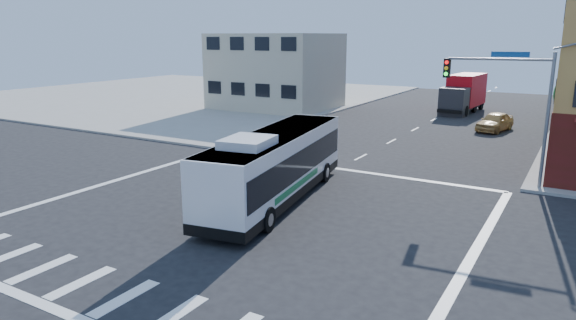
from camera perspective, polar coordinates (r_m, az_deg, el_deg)
The scene contains 7 objects.
ground at distance 22.98m, azimuth -4.48°, elevation -6.14°, with size 120.00×120.00×0.00m, color black.
sidewalk_nw at distance 71.32m, azimuth -11.65°, elevation 7.18°, with size 50.00×50.00×0.15m, color gray.
building_west at distance 56.17m, azimuth -1.36°, elevation 9.80°, with size 12.06×10.06×8.00m.
signal_mast_ne at distance 28.65m, azimuth 23.67°, elevation 6.94°, with size 7.91×1.13×8.07m.
transit_bus at distance 24.41m, azimuth -1.33°, elevation -0.53°, with size 4.58×12.60×3.65m.
box_truck at distance 56.57m, azimuth 18.91°, elevation 6.94°, with size 3.11×8.73×3.86m.
parked_car at distance 46.28m, azimuth 22.00°, elevation 3.98°, with size 1.85×4.59×1.56m, color tan.
Camera 1 is at (12.44, -17.69, 7.76)m, focal length 32.00 mm.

